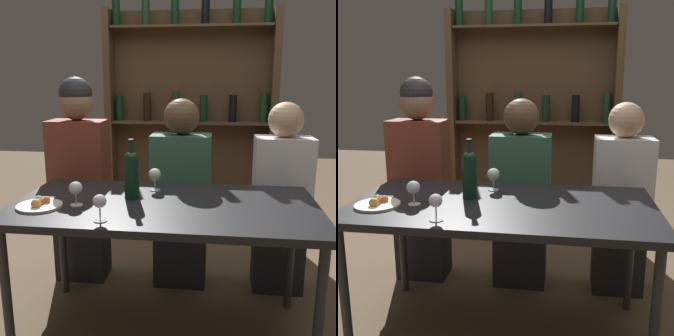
{
  "view_description": "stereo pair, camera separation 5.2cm",
  "coord_description": "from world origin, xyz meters",
  "views": [
    {
      "loc": [
        0.25,
        -1.84,
        1.32
      ],
      "look_at": [
        0.0,
        0.12,
        0.88
      ],
      "focal_mm": 42.0,
      "sensor_mm": 36.0,
      "label": 1
    },
    {
      "loc": [
        0.3,
        -1.83,
        1.32
      ],
      "look_at": [
        0.0,
        0.12,
        0.88
      ],
      "focal_mm": 42.0,
      "sensor_mm": 36.0,
      "label": 2
    }
  ],
  "objects": [
    {
      "name": "food_plate_0",
      "position": [
        -0.59,
        -0.14,
        0.74
      ],
      "size": [
        0.22,
        0.22,
        0.05
      ],
      "color": "silver",
      "rests_on": "dining_table"
    },
    {
      "name": "wine_glass_1",
      "position": [
        -0.42,
        -0.1,
        0.81
      ],
      "size": [
        0.06,
        0.06,
        0.12
      ],
      "color": "silver",
      "rests_on": "dining_table"
    },
    {
      "name": "seated_person_center",
      "position": [
        0.03,
        0.56,
        0.58
      ],
      "size": [
        0.37,
        0.22,
        1.21
      ],
      "color": "#26262B",
      "rests_on": "ground_plane"
    },
    {
      "name": "seated_person_right",
      "position": [
        0.65,
        0.56,
        0.57
      ],
      "size": [
        0.34,
        0.22,
        1.19
      ],
      "color": "#26262B",
      "rests_on": "ground_plane"
    },
    {
      "name": "dining_table",
      "position": [
        0.0,
        0.0,
        0.67
      ],
      "size": [
        1.49,
        0.78,
        0.73
      ],
      "color": "black",
      "rests_on": "ground_plane"
    },
    {
      "name": "wine_glass_0",
      "position": [
        -0.09,
        0.21,
        0.81
      ],
      "size": [
        0.07,
        0.07,
        0.12
      ],
      "color": "silver",
      "rests_on": "dining_table"
    },
    {
      "name": "wine_glass_2",
      "position": [
        -0.24,
        -0.29,
        0.81
      ],
      "size": [
        0.06,
        0.06,
        0.12
      ],
      "color": "silver",
      "rests_on": "dining_table"
    },
    {
      "name": "ground_plane",
      "position": [
        0.0,
        0.0,
        0.0
      ],
      "size": [
        10.0,
        10.0,
        0.0
      ],
      "primitive_type": "plane",
      "color": "brown"
    },
    {
      "name": "seated_person_left",
      "position": [
        -0.64,
        0.56,
        0.67
      ],
      "size": [
        0.36,
        0.22,
        1.34
      ],
      "color": "#26262B",
      "rests_on": "ground_plane"
    },
    {
      "name": "wine_bottle",
      "position": [
        -0.18,
        0.05,
        0.86
      ],
      "size": [
        0.08,
        0.08,
        0.31
      ],
      "color": "black",
      "rests_on": "dining_table"
    },
    {
      "name": "wine_rack_wall",
      "position": [
        -0.0,
        1.67,
        1.04
      ],
      "size": [
        1.49,
        0.21,
        2.02
      ],
      "color": "#4C3823",
      "rests_on": "ground_plane"
    }
  ]
}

